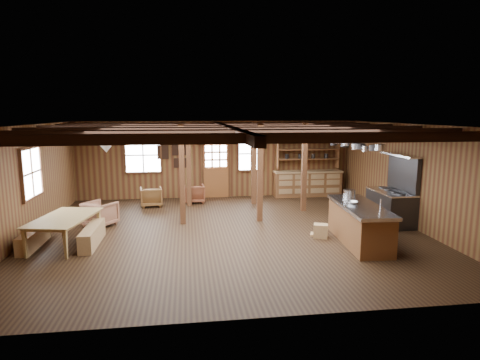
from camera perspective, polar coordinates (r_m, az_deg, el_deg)
The scene contains 22 objects.
room at distance 10.30m, azimuth -1.61°, elevation 0.05°, with size 10.04×9.04×2.84m.
ceiling_joists at distance 10.34m, azimuth -1.75°, elevation 7.23°, with size 9.80×8.82×0.18m.
timber_posts at distance 12.40m, azimuth -0.23°, elevation 1.69°, with size 3.95×2.35×2.80m.
back_door at distance 14.76m, azimuth -3.42°, elevation 0.91°, with size 1.02×0.08×2.15m.
window_back_left at distance 14.72m, azimuth -13.62°, elevation 3.46°, with size 1.32×0.06×1.32m.
window_back_right at distance 14.83m, azimuth 1.57°, elevation 3.77°, with size 1.02×0.06×1.32m.
window_left at distance 11.39m, azimuth -27.57°, elevation 0.90°, with size 0.14×1.24×1.32m.
notice_boards at distance 14.63m, azimuth -9.33°, elevation 3.72°, with size 1.08×0.03×0.90m.
back_counter at distance 15.19m, azimuth 9.55°, elevation -0.03°, with size 2.55×0.60×2.45m.
pendant_lamps at distance 11.19m, azimuth -13.76°, elevation 4.94°, with size 1.86×2.36×0.66m.
pot_rack at distance 11.33m, azimuth 16.09°, elevation 4.88°, with size 0.40×3.00×0.46m.
kitchen_island at distance 10.06m, azimuth 16.61°, elevation -5.97°, with size 1.05×2.56×1.20m.
step_stool at distance 10.32m, azimuth 11.40°, elevation -7.12°, with size 0.39×0.28×0.35m, color olive.
commercial_range at distance 12.05m, azimuth 20.88°, elevation -2.87°, with size 0.82×1.60×1.97m.
dining_table at distance 10.34m, azimuth -23.42°, elevation -6.70°, with size 1.97×1.10×0.69m, color #9B7C46.
bench_wall at distance 10.61m, azimuth -27.30°, elevation -7.38°, with size 0.28×1.50×0.41m, color olive.
bench_aisle at distance 10.23m, azimuth -20.27°, elevation -7.41°, with size 0.30×1.59×0.44m, color olive.
armchair_a at distance 13.72m, azimuth -12.52°, elevation -2.34°, with size 0.69×0.71×0.64m, color brown.
armchair_b at distance 14.04m, azimuth -6.51°, elevation -1.95°, with size 0.67×0.68×0.62m, color brown.
armchair_c at distance 11.75m, azimuth -19.26°, elevation -4.54°, with size 0.74×0.76×0.69m, color brown.
counter_pot at distance 10.82m, azimuth 15.28°, elevation -1.81°, with size 0.30×0.30×0.18m, color silver.
bowl at distance 10.00m, azimuth 15.72°, elevation -3.09°, with size 0.26×0.26×0.06m, color silver.
Camera 1 is at (-1.06, -10.10, 3.11)m, focal length 30.00 mm.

